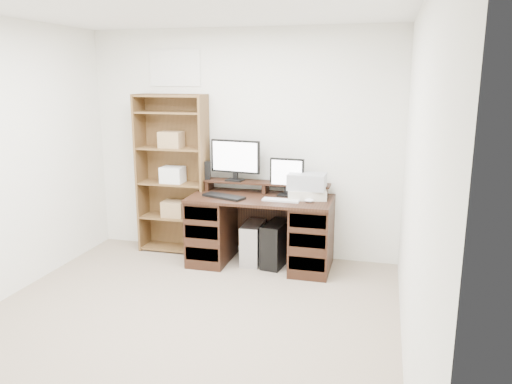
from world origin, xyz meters
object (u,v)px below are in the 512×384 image
at_px(tower_black, 276,244).
at_px(tower_silver, 253,243).
at_px(monitor_wide, 235,158).
at_px(monitor_small, 287,175).
at_px(printer, 307,194).
at_px(desk, 261,230).
at_px(bookshelf, 174,173).

bearing_deg(tower_black, tower_silver, -173.36).
bearing_deg(monitor_wide, monitor_small, -0.17).
distance_m(monitor_wide, tower_black, 1.03).
xyz_separation_m(monitor_wide, printer, (0.81, -0.13, -0.32)).
xyz_separation_m(desk, monitor_wide, (-0.34, 0.20, 0.73)).
distance_m(printer, bookshelf, 1.57).
height_order(monitor_small, tower_black, monitor_small).
xyz_separation_m(monitor_wide, bookshelf, (-0.74, 0.01, -0.20)).
bearing_deg(tower_silver, tower_black, -2.98).
height_order(monitor_small, tower_silver, monitor_small).
bearing_deg(tower_black, bookshelf, -179.90).
relative_size(tower_silver, tower_black, 0.89).
distance_m(printer, tower_black, 0.65).
relative_size(monitor_small, tower_silver, 0.91).
relative_size(desk, monitor_small, 3.75).
height_order(printer, bookshelf, bookshelf).
height_order(monitor_wide, monitor_small, monitor_wide).
bearing_deg(tower_black, monitor_wide, 169.90).
xyz_separation_m(monitor_small, tower_black, (-0.09, -0.09, -0.73)).
distance_m(tower_black, bookshelf, 1.43).
bearing_deg(printer, tower_black, 174.01).
height_order(monitor_small, printer, monitor_small).
bearing_deg(printer, tower_silver, 170.57).
height_order(monitor_small, bookshelf, bookshelf).
bearing_deg(tower_black, desk, -160.40).
relative_size(printer, tower_silver, 0.89).
xyz_separation_m(tower_black, bookshelf, (-1.24, 0.18, 0.68)).
xyz_separation_m(desk, tower_silver, (-0.10, 0.04, -0.17)).
distance_m(monitor_small, tower_black, 0.74).
height_order(desk, tower_silver, desk).
xyz_separation_m(tower_silver, bookshelf, (-0.98, 0.17, 0.70)).
bearing_deg(monitor_wide, printer, -2.56).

